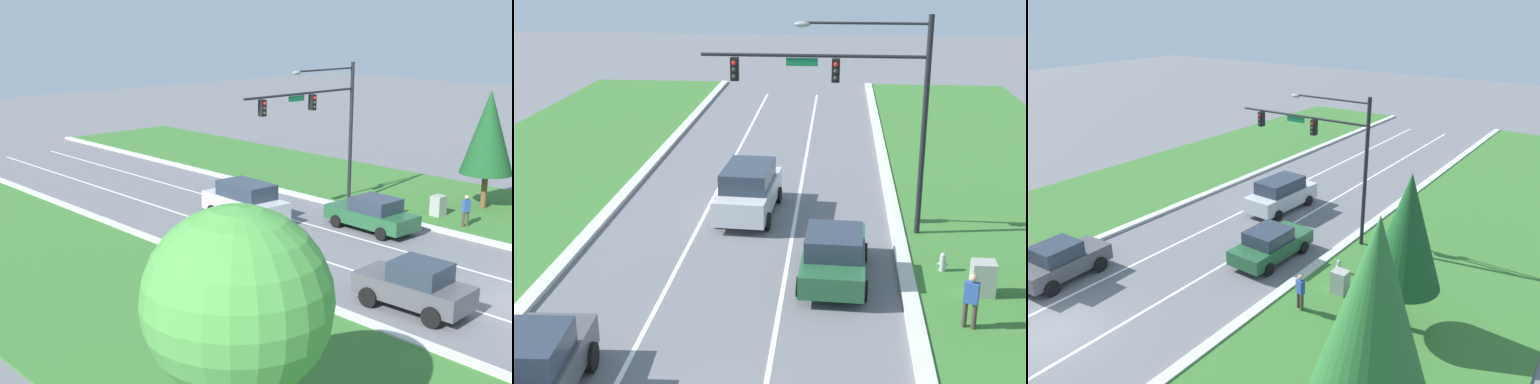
# 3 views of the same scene
# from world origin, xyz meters

# --- Properties ---
(curb_strip_left) EXTENTS (0.50, 90.00, 0.15)m
(curb_strip_left) POSITION_xyz_m (-5.65, 0.00, 0.07)
(curb_strip_left) COLOR beige
(curb_strip_left) RESTS_ON ground_plane
(lane_stripe_inner_left) EXTENTS (0.14, 81.00, 0.01)m
(lane_stripe_inner_left) POSITION_xyz_m (-1.80, 0.00, 0.00)
(lane_stripe_inner_left) COLOR white
(lane_stripe_inner_left) RESTS_ON ground_plane
(traffic_signal_mast) EXTENTS (7.94, 0.41, 7.91)m
(traffic_signal_mast) POSITION_xyz_m (4.09, 13.93, 5.28)
(traffic_signal_mast) COLOR black
(traffic_signal_mast) RESTS_ON ground_plane
(graphite_sedan) EXTENTS (2.20, 4.27, 1.85)m
(graphite_sedan) POSITION_xyz_m (-3.39, 2.68, 0.92)
(graphite_sedan) COLOR #4C4C51
(graphite_sedan) RESTS_ON ground_plane
(silver_suv) EXTENTS (2.35, 5.05, 2.02)m
(silver_suv) POSITION_xyz_m (-0.06, 15.47, 1.03)
(silver_suv) COLOR silver
(silver_suv) RESTS_ON ground_plane
(forest_sedan) EXTENTS (2.23, 4.67, 1.68)m
(forest_sedan) POSITION_xyz_m (3.34, 9.91, 0.83)
(forest_sedan) COLOR #235633
(forest_sedan) RESTS_ON ground_plane
(utility_cabinet) EXTENTS (0.70, 0.60, 1.15)m
(utility_cabinet) POSITION_xyz_m (7.80, 9.07, 0.58)
(utility_cabinet) COLOR #9E9E99
(utility_cabinet) RESTS_ON ground_plane
(pedestrian) EXTENTS (0.43, 0.34, 1.69)m
(pedestrian) POSITION_xyz_m (7.08, 7.00, 0.94)
(pedestrian) COLOR #42382D
(pedestrian) RESTS_ON ground_plane
(fire_hydrant) EXTENTS (0.34, 0.20, 0.70)m
(fire_hydrant) POSITION_xyz_m (6.84, 10.67, 0.34)
(fire_hydrant) COLOR #B7B7BC
(fire_hydrant) RESTS_ON ground_plane
(conifer_near_right_tree) EXTENTS (2.82, 2.82, 6.53)m
(conifer_near_right_tree) POSITION_xyz_m (10.95, 8.26, 4.25)
(conifer_near_right_tree) COLOR brown
(conifer_near_right_tree) RESTS_ON ground_plane
(oak_near_left_tree) EXTENTS (4.42, 4.42, 6.24)m
(oak_near_left_tree) POSITION_xyz_m (-13.93, 0.24, 4.03)
(oak_near_left_tree) COLOR brown
(oak_near_left_tree) RESTS_ON ground_plane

